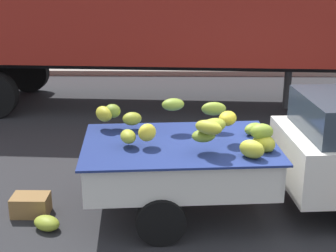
% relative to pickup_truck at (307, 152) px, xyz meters
% --- Properties ---
extents(ground, '(220.00, 220.00, 0.00)m').
position_rel_pickup_truck_xyz_m(ground, '(-0.39, -0.11, -0.89)').
color(ground, '#28282B').
extents(curb_strip, '(80.00, 0.80, 0.16)m').
position_rel_pickup_truck_xyz_m(curb_strip, '(-0.39, 9.13, -0.81)').
color(curb_strip, gray).
rests_on(curb_strip, ground).
extents(pickup_truck, '(4.81, 2.12, 1.70)m').
position_rel_pickup_truck_xyz_m(pickup_truck, '(0.00, 0.00, 0.00)').
color(pickup_truck, silver).
rests_on(pickup_truck, ground).
extents(semi_trailer, '(12.11, 3.13, 3.95)m').
position_rel_pickup_truck_xyz_m(semi_trailer, '(-2.49, 5.40, 1.65)').
color(semi_trailer, maroon).
rests_on(semi_trailer, ground).
extents(fallen_banana_bunch_near_tailgate, '(0.48, 0.44, 0.19)m').
position_rel_pickup_truck_xyz_m(fallen_banana_bunch_near_tailgate, '(-3.61, -0.65, -0.80)').
color(fallen_banana_bunch_near_tailgate, olive).
rests_on(fallen_banana_bunch_near_tailgate, ground).
extents(produce_crate, '(0.52, 0.36, 0.29)m').
position_rel_pickup_truck_xyz_m(produce_crate, '(-3.94, -0.24, -0.74)').
color(produce_crate, olive).
rests_on(produce_crate, ground).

